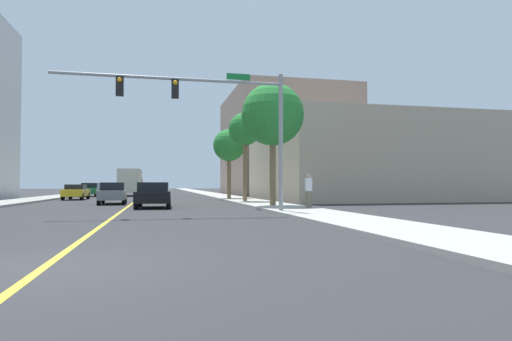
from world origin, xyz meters
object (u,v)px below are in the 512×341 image
object	(u,v)px
car_gray	(113,193)
delivery_truck	(131,182)
palm_far	(229,146)
pedestrian	(309,190)
traffic_signal_mast	(214,108)
palm_near	(273,115)
palm_mid	(245,130)
car_yellow	(76,192)
car_black	(154,195)
car_green	(90,190)

from	to	relation	value
car_gray	delivery_truck	bearing A→B (deg)	88.01
palm_far	pedestrian	distance (m)	16.91
traffic_signal_mast	car_gray	distance (m)	13.89
palm_near	car_gray	xyz separation A→B (m)	(-9.54, 7.28, -4.62)
palm_far	delivery_truck	bearing A→B (deg)	121.39
palm_near	delivery_truck	distance (m)	30.62
palm_near	palm_mid	size ratio (longest dim) A/B	1.10
car_gray	car_yellow	distance (m)	10.20
palm_mid	pedestrian	size ratio (longest dim) A/B	3.64
car_gray	car_yellow	xyz separation A→B (m)	(-4.03, 9.37, -0.05)
traffic_signal_mast	palm_near	distance (m)	6.28
palm_far	delivery_truck	world-z (taller)	palm_far
traffic_signal_mast	car_black	world-z (taller)	traffic_signal_mast
car_green	palm_far	bearing A→B (deg)	135.53
car_black	car_green	distance (m)	26.61
traffic_signal_mast	delivery_truck	xyz separation A→B (m)	(-5.67, 33.62, -3.16)
palm_near	car_black	size ratio (longest dim) A/B	1.71
car_gray	palm_mid	bearing A→B (deg)	-5.49
car_black	car_green	xyz separation A→B (m)	(-7.19, 25.62, 0.02)
traffic_signal_mast	car_green	world-z (taller)	traffic_signal_mast
car_black	palm_near	bearing A→B (deg)	-10.57
traffic_signal_mast	palm_mid	world-z (taller)	palm_mid
car_green	car_yellow	world-z (taller)	car_green
palm_mid	car_green	size ratio (longest dim) A/B	1.41
palm_near	delivery_truck	xyz separation A→B (m)	(-9.68, 28.81, -3.73)
car_green	car_yellow	distance (m)	10.49
palm_mid	delivery_truck	size ratio (longest dim) A/B	0.87
palm_mid	palm_far	distance (m)	6.81
car_black	car_gray	bearing A→B (deg)	118.11
palm_mid	car_black	size ratio (longest dim) A/B	1.56
car_yellow	pedestrian	bearing A→B (deg)	128.01
pedestrian	car_green	bearing A→B (deg)	152.76
traffic_signal_mast	palm_mid	xyz separation A→B (m)	(3.71, 11.58, 0.51)
palm_far	car_gray	bearing A→B (deg)	-145.61
traffic_signal_mast	palm_mid	bearing A→B (deg)	72.22
palm_far	traffic_signal_mast	bearing A→B (deg)	-101.21
car_gray	car_black	bearing A→B (deg)	-66.36
car_gray	pedestrian	distance (m)	14.75
palm_mid	car_yellow	xyz separation A→B (m)	(-13.28, 9.88, -4.61)
traffic_signal_mast	car_black	distance (m)	7.99
traffic_signal_mast	delivery_truck	distance (m)	34.24
car_black	pedestrian	distance (m)	9.03
palm_near	car_green	bearing A→B (deg)	117.16
car_gray	car_black	size ratio (longest dim) A/B	1.12
car_black	car_yellow	size ratio (longest dim) A/B	1.00
palm_mid	car_green	xyz separation A→B (m)	(-13.63, 20.36, -4.54)
palm_mid	car_green	bearing A→B (deg)	123.79
palm_near	car_black	xyz separation A→B (m)	(-6.73, 1.51, -4.62)
car_green	delivery_truck	bearing A→B (deg)	-157.76
car_gray	car_black	xyz separation A→B (m)	(2.81, -5.76, -0.01)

